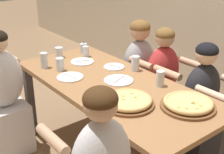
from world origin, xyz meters
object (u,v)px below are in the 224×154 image
empty_plate_a (82,62)px  drinking_glass_d (86,52)px  empty_plate_b (118,80)px  diner_far_center (162,91)px  empty_plate_c (70,77)px  diner_far_midleft (139,79)px  pizza_board_main (128,101)px  diner_near_left (6,100)px  diner_far_midright (200,110)px  drinking_glass_a (59,53)px  drinking_glass_e (44,61)px  drinking_glass_c (160,79)px  pizza_board_second (188,104)px  cocktail_glass_blue (83,49)px  drinking_glass_b (135,63)px  drinking_glass_f (60,65)px  empty_plate_d (114,67)px

empty_plate_a → drinking_glass_d: (-0.12, 0.12, 0.04)m
empty_plate_b → diner_far_center: 0.64m
empty_plate_c → diner_far_midleft: size_ratio=0.19×
empty_plate_a → diner_far_midleft: bearing=71.4°
diner_far_midleft → drinking_glass_d: bearing=-34.7°
pizza_board_main → empty_plate_a: (-0.90, 0.21, -0.02)m
empty_plate_a → drinking_glass_d: 0.17m
diner_near_left → diner_far_midright: bearing=-42.5°
empty_plate_c → drinking_glass_a: bearing=160.1°
drinking_glass_e → drinking_glass_c: bearing=30.0°
empty_plate_c → drinking_glass_c: bearing=39.2°
pizza_board_second → cocktail_glass_blue: bearing=176.5°
drinking_glass_b → diner_far_center: (0.05, 0.31, -0.34)m
pizza_board_second → diner_far_midright: bearing=114.8°
cocktail_glass_blue → diner_far_center: (0.74, 0.39, -0.32)m
diner_far_midleft → pizza_board_second: bearing=64.3°
drinking_glass_c → empty_plate_b: bearing=-144.5°
drinking_glass_d → drinking_glass_f: bearing=-66.0°
empty_plate_c → drinking_glass_a: (-0.50, 0.18, 0.04)m
empty_plate_b → drinking_glass_b: size_ratio=1.81×
diner_far_center → empty_plate_a: bearing=-42.5°
drinking_glass_a → diner_far_midright: diner_far_midright is taller
drinking_glass_c → drinking_glass_d: (-0.94, -0.06, -0.01)m
drinking_glass_c → diner_far_center: diner_far_center is taller
empty_plate_b → drinking_glass_b: drinking_glass_b is taller
drinking_glass_b → empty_plate_d: bearing=-149.2°
pizza_board_main → cocktail_glass_blue: cocktail_glass_blue is taller
empty_plate_d → drinking_glass_f: size_ratio=1.60×
pizza_board_second → drinking_glass_f: 1.18m
drinking_glass_c → diner_far_midright: (0.14, 0.37, -0.35)m
drinking_glass_b → drinking_glass_e: bearing=-133.0°
drinking_glass_e → drinking_glass_d: bearing=92.9°
empty_plate_c → drinking_glass_d: drinking_glass_d is taller
pizza_board_main → pizza_board_second: size_ratio=0.98×
pizza_board_main → drinking_glass_b: 0.64m
empty_plate_b → diner_far_midright: size_ratio=0.22×
drinking_glass_d → empty_plate_b: bearing=-11.1°
drinking_glass_d → empty_plate_c: bearing=-48.1°
empty_plate_d → drinking_glass_a: 0.60m
diner_far_midright → pizza_board_second: bearing=24.8°
drinking_glass_d → diner_near_left: 0.88m
drinking_glass_c → diner_far_midleft: size_ratio=0.11×
diner_far_midleft → diner_near_left: (-0.38, -1.26, 0.00)m
drinking_glass_d → drinking_glass_e: 0.46m
drinking_glass_f → pizza_board_second: bearing=17.1°
empty_plate_c → drinking_glass_d: (-0.36, 0.40, 0.04)m
drinking_glass_c → cocktail_glass_blue: bearing=-179.0°
diner_far_midright → diner_near_left: diner_near_left is taller
pizza_board_main → empty_plate_d: 0.71m
cocktail_glass_blue → drinking_glass_d: bearing=-21.9°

